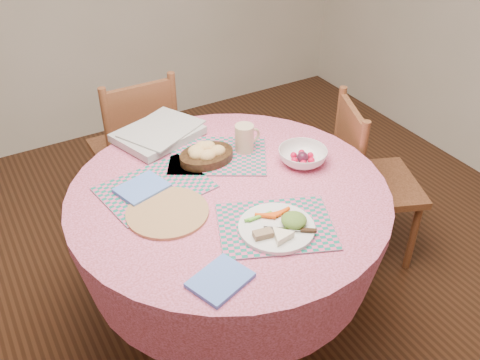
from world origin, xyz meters
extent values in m
plane|color=#331C0F|center=(0.00, 0.00, 0.00)|extent=(4.00, 4.00, 0.00)
cylinder|color=pink|center=(0.00, 0.00, 0.73)|extent=(1.24, 1.24, 0.04)
cone|color=pink|center=(0.00, 0.00, 0.56)|extent=(1.24, 1.24, 0.30)
cylinder|color=black|center=(0.00, 0.00, 0.22)|extent=(0.14, 0.14, 0.44)
cylinder|color=black|center=(0.00, 0.00, 0.03)|extent=(0.56, 0.56, 0.06)
cube|color=brown|center=(0.88, 0.07, 0.42)|extent=(0.51, 0.52, 0.04)
cylinder|color=brown|center=(0.96, -0.14, 0.21)|extent=(0.05, 0.05, 0.42)
cylinder|color=brown|center=(1.09, 0.16, 0.21)|extent=(0.05, 0.05, 0.42)
cylinder|color=brown|center=(0.67, -0.03, 0.21)|extent=(0.05, 0.05, 0.42)
cylinder|color=brown|center=(0.79, 0.28, 0.21)|extent=(0.05, 0.05, 0.42)
cylinder|color=brown|center=(0.65, -0.02, 0.65)|extent=(0.05, 0.05, 0.46)
cylinder|color=brown|center=(0.78, 0.29, 0.65)|extent=(0.05, 0.05, 0.46)
cube|color=brown|center=(0.71, 0.14, 0.74)|extent=(0.15, 0.32, 0.22)
cube|color=brown|center=(-0.05, 0.97, 0.43)|extent=(0.42, 0.40, 0.04)
cylinder|color=brown|center=(0.12, 1.13, 0.21)|extent=(0.04, 0.04, 0.43)
cylinder|color=brown|center=(-0.22, 1.13, 0.21)|extent=(0.04, 0.04, 0.43)
cylinder|color=brown|center=(0.12, 0.81, 0.21)|extent=(0.04, 0.04, 0.43)
cylinder|color=brown|center=(-0.22, 0.81, 0.21)|extent=(0.04, 0.04, 0.43)
cylinder|color=brown|center=(0.12, 0.79, 0.67)|extent=(0.04, 0.04, 0.48)
cylinder|color=brown|center=(-0.22, 0.79, 0.67)|extent=(0.04, 0.04, 0.48)
cube|color=brown|center=(-0.05, 0.79, 0.76)|extent=(0.34, 0.03, 0.23)
cube|color=#14735F|center=(0.04, -0.27, 0.75)|extent=(0.48, 0.43, 0.01)
cube|color=#14735F|center=(-0.24, 0.15, 0.75)|extent=(0.44, 0.36, 0.01)
cube|color=#14735F|center=(0.08, 0.23, 0.75)|extent=(0.50, 0.46, 0.01)
cylinder|color=#A06D45|center=(-0.26, -0.01, 0.76)|extent=(0.30, 0.30, 0.01)
cube|color=#5781E0|center=(-0.26, -0.41, 0.76)|extent=(0.22, 0.19, 0.01)
cube|color=#5781E0|center=(-0.29, 0.16, 0.76)|extent=(0.21, 0.18, 0.01)
cylinder|color=white|center=(0.03, -0.29, 0.76)|extent=(0.27, 0.27, 0.01)
ellipsoid|color=#3C6021|center=(0.09, -0.30, 0.79)|extent=(0.10, 0.10, 0.04)
cylinder|color=#FFF0CC|center=(0.02, -0.35, 0.78)|extent=(0.10, 0.10, 0.02)
cube|color=#88704F|center=(-0.04, -0.32, 0.78)|extent=(0.07, 0.05, 0.02)
cube|color=silver|center=(0.05, -0.32, 0.77)|extent=(0.13, 0.10, 0.00)
cylinder|color=black|center=(0.02, 0.22, 0.77)|extent=(0.23, 0.23, 0.03)
ellipsoid|color=#EBCA78|center=(-0.02, 0.22, 0.81)|extent=(0.07, 0.06, 0.05)
ellipsoid|color=#EBCA78|center=(0.04, 0.25, 0.81)|extent=(0.07, 0.06, 0.05)
ellipsoid|color=#EBCA78|center=(0.06, 0.20, 0.81)|extent=(0.07, 0.06, 0.05)
ellipsoid|color=#EBCA78|center=(0.01, 0.19, 0.81)|extent=(0.07, 0.06, 0.05)
ellipsoid|color=#EBCA78|center=(0.02, 0.26, 0.81)|extent=(0.07, 0.06, 0.05)
ellipsoid|color=#EBCA78|center=(-0.01, 0.25, 0.81)|extent=(0.07, 0.06, 0.05)
cylinder|color=#D1B790|center=(0.19, 0.21, 0.81)|extent=(0.08, 0.08, 0.12)
torus|color=#D1B790|center=(0.24, 0.21, 0.81)|extent=(0.07, 0.01, 0.07)
imported|color=white|center=(0.36, 0.02, 0.78)|extent=(0.25, 0.25, 0.06)
sphere|color=red|center=(0.40, 0.02, 0.77)|extent=(0.03, 0.03, 0.03)
sphere|color=red|center=(0.38, 0.05, 0.77)|extent=(0.03, 0.03, 0.03)
sphere|color=red|center=(0.34, 0.05, 0.77)|extent=(0.03, 0.03, 0.03)
sphere|color=red|center=(0.32, 0.02, 0.77)|extent=(0.03, 0.03, 0.03)
sphere|color=red|center=(0.34, -0.02, 0.77)|extent=(0.03, 0.03, 0.03)
sphere|color=red|center=(0.38, -0.02, 0.77)|extent=(0.03, 0.03, 0.03)
sphere|color=#401226|center=(0.36, 0.02, 0.78)|extent=(0.05, 0.05, 0.05)
cube|color=silver|center=(-0.08, 0.49, 0.77)|extent=(0.41, 0.36, 0.03)
cube|color=silver|center=(-0.06, 0.49, 0.80)|extent=(0.40, 0.37, 0.01)
camera|label=1|loc=(-0.79, -1.45, 1.96)|focal=40.00mm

